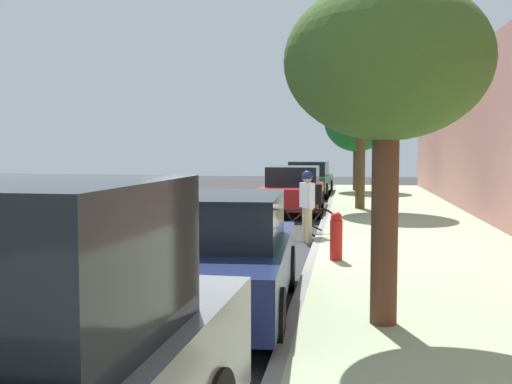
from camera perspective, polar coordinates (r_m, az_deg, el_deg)
The scene contains 14 objects.
ground at distance 12.13m, azimuth -3.41°, elevation -5.89°, with size 66.70×66.70×0.00m, color #2C2C2C.
sidewalk at distance 11.96m, azimuth 15.78°, elevation -5.79°, with size 4.12×41.69×0.16m, color #9DAD86.
curb_edge at distance 11.88m, azimuth 5.44°, elevation -5.72°, with size 0.16×41.69×0.16m, color gray.
lane_stripe_centre at distance 12.44m, azimuth -19.17°, elevation -5.84°, with size 0.14×40.00×0.01m.
lane_stripe_bike_edge at distance 12.06m, azimuth -1.59°, elevation -5.93°, with size 0.12×41.69×0.01m, color white.
parked_sedan_dark_blue_mid at distance 7.85m, azimuth -3.53°, elevation -5.83°, with size 2.00×4.48×1.52m.
parked_sedan_red_far at distance 19.55m, azimuth 3.48°, elevation 0.14°, with size 1.85×4.41×1.52m.
parked_sedan_green_farthest at distance 26.66m, azimuth 4.94°, elevation 1.20°, with size 1.99×4.48×1.52m.
bicycle_at_curb at distance 14.21m, azimuth 4.09°, elevation -2.88°, with size 1.72×0.53×0.77m.
cyclist_with_backpack at distance 13.70m, azimuth 4.90°, elevation -0.67°, with size 0.51×0.57×1.60m.
street_tree_mid_block at distance 6.91m, azimuth 12.06°, elevation 11.47°, with size 2.24×2.24×3.74m.
street_tree_far_end at distance 20.09m, azimuth 9.76°, elevation 10.44°, with size 3.02×3.02×5.70m.
street_tree_corner at distance 28.43m, azimuth 9.36°, elevation 6.51°, with size 2.98×2.98×4.58m.
fire_hydrant at distance 10.75m, azimuth 7.45°, elevation -4.05°, with size 0.22×0.22×0.84m.
Camera 1 is at (2.47, -11.69, 2.11)m, focal length 43.08 mm.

